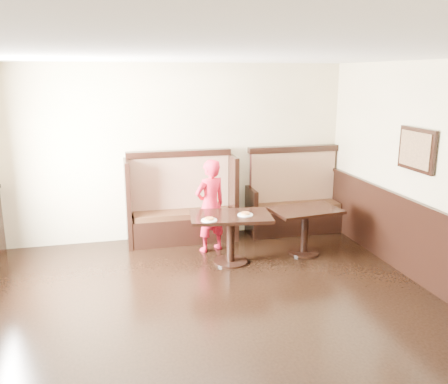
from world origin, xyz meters
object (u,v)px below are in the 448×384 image
object	(u,v)px
table_neighbor	(305,220)
child	(210,206)
booth_main	(181,208)
booth_neighbor	(294,203)
table_main	(231,226)

from	to	relation	value
table_neighbor	child	distance (m)	1.43
booth_main	booth_neighbor	distance (m)	1.95
table_main	booth_neighbor	bearing A→B (deg)	46.20
booth_neighbor	child	bearing A→B (deg)	-159.89
table_main	child	xyz separation A→B (m)	(-0.17, 0.56, 0.16)
child	booth_neighbor	bearing A→B (deg)	178.61
booth_main	child	size ratio (longest dim) A/B	1.24
booth_main	table_main	bearing A→B (deg)	-65.40
booth_neighbor	table_neighbor	size ratio (longest dim) A/B	1.55
table_main	booth_main	bearing A→B (deg)	122.18
booth_main	table_neighbor	bearing A→B (deg)	-31.52
booth_neighbor	table_neighbor	bearing A→B (deg)	-103.79
booth_neighbor	table_main	size ratio (longest dim) A/B	1.37
booth_main	booth_neighbor	size ratio (longest dim) A/B	1.06
booth_neighbor	child	world-z (taller)	booth_neighbor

